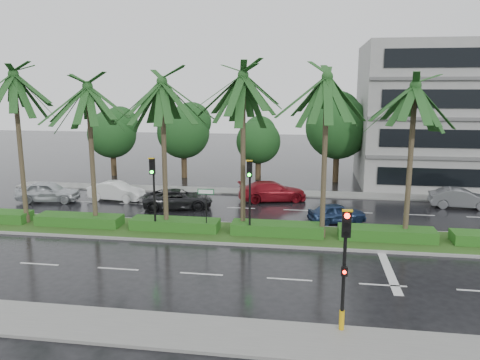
# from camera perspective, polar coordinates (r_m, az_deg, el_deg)

# --- Properties ---
(ground) EXTENTS (120.00, 120.00, 0.00)m
(ground) POSITION_cam_1_polar(r_m,az_deg,el_deg) (26.35, -2.19, -7.24)
(ground) COLOR black
(ground) RESTS_ON ground
(near_sidewalk) EXTENTS (40.00, 2.40, 0.12)m
(near_sidewalk) POSITION_cam_1_polar(r_m,az_deg,el_deg) (17.24, -8.95, -17.66)
(near_sidewalk) COLOR slate
(near_sidewalk) RESTS_ON ground
(far_sidewalk) EXTENTS (40.00, 2.00, 0.12)m
(far_sidewalk) POSITION_cam_1_polar(r_m,az_deg,el_deg) (37.76, 1.25, -1.44)
(far_sidewalk) COLOR slate
(far_sidewalk) RESTS_ON ground
(median) EXTENTS (36.00, 4.00, 0.15)m
(median) POSITION_cam_1_polar(r_m,az_deg,el_deg) (27.26, -1.80, -6.43)
(median) COLOR gray
(median) RESTS_ON ground
(hedge) EXTENTS (35.20, 1.40, 0.60)m
(hedge) POSITION_cam_1_polar(r_m,az_deg,el_deg) (27.15, -1.80, -5.68)
(hedge) COLOR #164E17
(hedge) RESTS_ON median
(lane_markings) EXTENTS (34.00, 13.06, 0.01)m
(lane_markings) POSITION_cam_1_polar(r_m,az_deg,el_deg) (25.57, 4.38, -7.85)
(lane_markings) COLOR silver
(lane_markings) RESTS_ON ground
(palm_row) EXTENTS (26.30, 4.20, 9.77)m
(palm_row) POSITION_cam_1_polar(r_m,az_deg,el_deg) (26.25, -4.63, 10.63)
(palm_row) COLOR #3F3624
(palm_row) RESTS_ON median
(signal_near) EXTENTS (0.34, 0.45, 4.36)m
(signal_near) POSITION_cam_1_polar(r_m,az_deg,el_deg) (16.28, 12.61, -10.10)
(signal_near) COLOR black
(signal_near) RESTS_ON near_sidewalk
(signal_median_left) EXTENTS (0.34, 0.42, 4.36)m
(signal_median_left) POSITION_cam_1_polar(r_m,az_deg,el_deg) (26.88, -10.52, -0.44)
(signal_median_left) COLOR black
(signal_median_left) RESTS_ON median
(signal_median_right) EXTENTS (0.34, 0.42, 4.36)m
(signal_median_right) POSITION_cam_1_polar(r_m,az_deg,el_deg) (25.61, 1.18, -0.83)
(signal_median_right) COLOR black
(signal_median_right) RESTS_ON median
(street_sign) EXTENTS (0.95, 0.09, 2.60)m
(street_sign) POSITION_cam_1_polar(r_m,az_deg,el_deg) (26.42, -4.16, -2.42)
(street_sign) COLOR black
(street_sign) RESTS_ON median
(bg_trees) EXTENTS (32.82, 5.59, 8.07)m
(bg_trees) POSITION_cam_1_polar(r_m,az_deg,el_deg) (42.41, 4.38, 6.18)
(bg_trees) COLOR #342217
(bg_trees) RESTS_ON ground
(building) EXTENTS (16.00, 10.00, 12.00)m
(building) POSITION_cam_1_polar(r_m,az_deg,el_deg) (44.31, 24.95, 7.16)
(building) COLOR gray
(building) RESTS_ON ground
(car_silver) EXTENTS (2.45, 4.74, 1.54)m
(car_silver) POSITION_cam_1_polar(r_m,az_deg,el_deg) (37.39, -22.33, -1.31)
(car_silver) COLOR silver
(car_silver) RESTS_ON ground
(car_white) EXTENTS (2.01, 4.41, 1.40)m
(car_white) POSITION_cam_1_polar(r_m,az_deg,el_deg) (36.23, -14.84, -1.33)
(car_white) COLOR white
(car_white) RESTS_ON ground
(car_darkgrey) EXTENTS (3.45, 5.27, 1.35)m
(car_darkgrey) POSITION_cam_1_polar(r_m,az_deg,el_deg) (33.06, -7.60, -2.29)
(car_darkgrey) COLOR black
(car_darkgrey) RESTS_ON ground
(car_red) EXTENTS (3.39, 5.43, 1.47)m
(car_red) POSITION_cam_1_polar(r_m,az_deg,el_deg) (34.95, 3.96, -1.37)
(car_red) COLOR maroon
(car_red) RESTS_ON ground
(car_blue) EXTENTS (2.60, 3.89, 1.23)m
(car_blue) POSITION_cam_1_polar(r_m,az_deg,el_deg) (29.95, 11.75, -3.97)
(car_blue) COLOR navy
(car_blue) RESTS_ON ground
(car_grey) EXTENTS (1.73, 4.28, 1.38)m
(car_grey) POSITION_cam_1_polar(r_m,az_deg,el_deg) (36.35, 25.30, -2.02)
(car_grey) COLOR #5C5D61
(car_grey) RESTS_ON ground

